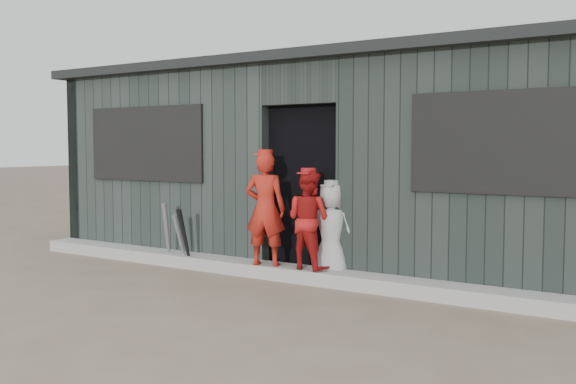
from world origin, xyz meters
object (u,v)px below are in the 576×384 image
Objects in this scene: bat_left at (167,233)px; player_red_right at (308,220)px; bat_right at (185,238)px; dugout at (356,163)px; bat_mid at (181,240)px; player_grey_back at (331,232)px; player_red_left at (265,209)px.

bat_left is 0.74× the size of player_red_right.
bat_right is 2.50m from dugout.
dugout is (1.54, 1.80, 0.95)m from bat_mid.
bat_left is 2.27m from player_grey_back.
player_red_right reaches higher than player_grey_back.
bat_mid is 2.55m from dugout.
bat_right is at bearing -127.44° from dugout.
bat_right is (0.12, -0.05, 0.04)m from bat_mid.
player_grey_back is (0.71, 0.27, -0.25)m from player_red_left.
bat_left is 2.67m from dugout.
bat_left is 0.27m from bat_mid.
bat_mid is at bearing -15.39° from player_red_left.
player_grey_back is at bearing -175.50° from player_red_left.
player_red_left is 1.17× the size of player_grey_back.
player_red_left reaches higher than bat_right.
player_red_left reaches higher than bat_mid.
bat_left is at bearing 166.71° from bat_right.
player_red_left is at bearing -0.53° from bat_left.
player_grey_back is (2.25, 0.26, 0.15)m from bat_left.
player_red_right is (1.68, 0.16, 0.32)m from bat_right.
bat_left is 1.18× the size of bat_mid.
bat_mid is at bearing 11.08° from player_red_right.
player_red_right is 0.13× the size of dugout.
dugout is at bearing -78.14° from player_grey_back.
bat_left is 0.73× the size of player_grey_back.
dugout reaches higher than player_red_left.
bat_left is 0.39m from bat_right.
bat_mid is 2.02m from player_grey_back.
bat_right reaches higher than bat_mid.
bat_mid is at bearing 155.84° from bat_right.
player_red_right is 0.30m from player_grey_back.
dugout is (0.26, 1.78, 0.48)m from player_red_left.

